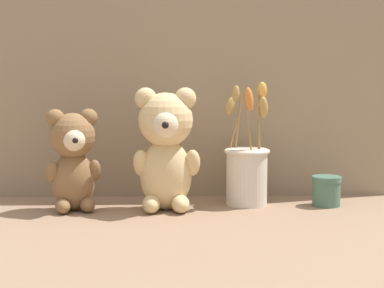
% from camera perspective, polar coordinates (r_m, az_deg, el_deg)
% --- Properties ---
extents(ground_plane, '(4.00, 4.00, 0.00)m').
position_cam_1_polar(ground_plane, '(1.51, 0.02, -6.26)').
color(ground_plane, '#8E7056').
extents(backdrop_wall, '(1.14, 0.02, 0.67)m').
position_cam_1_polar(backdrop_wall, '(1.64, -0.14, 6.58)').
color(backdrop_wall, gray).
rests_on(backdrop_wall, ground).
extents(teddy_bear_large, '(0.16, 0.16, 0.31)m').
position_cam_1_polar(teddy_bear_large, '(1.47, -2.56, -0.26)').
color(teddy_bear_large, '#DBBC84').
rests_on(teddy_bear_large, ground).
extents(teddy_bear_medium, '(0.14, 0.13, 0.26)m').
position_cam_1_polar(teddy_bear_medium, '(1.49, -11.46, -1.33)').
color(teddy_bear_medium, olive).
rests_on(teddy_bear_medium, ground).
extents(flower_vase, '(0.12, 0.13, 0.32)m').
position_cam_1_polar(flower_vase, '(1.54, 5.35, -2.48)').
color(flower_vase, silver).
rests_on(flower_vase, ground).
extents(decorative_tin_tall, '(0.08, 0.08, 0.08)m').
position_cam_1_polar(decorative_tin_tall, '(1.57, 12.90, -4.44)').
color(decorative_tin_tall, '#47705B').
rests_on(decorative_tin_tall, ground).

